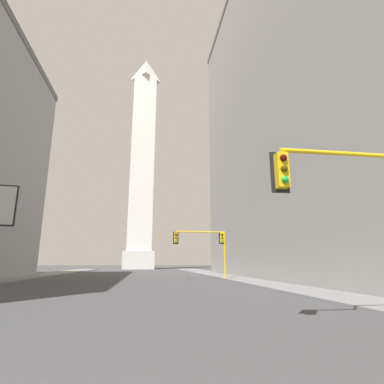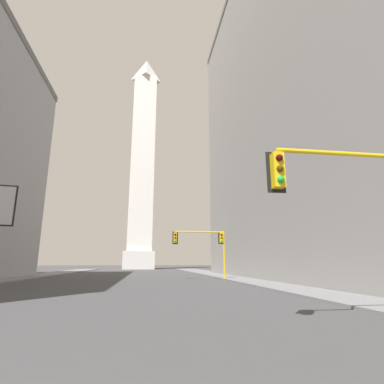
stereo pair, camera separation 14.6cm
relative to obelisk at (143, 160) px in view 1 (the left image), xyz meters
The scene contains 5 objects.
sidewalk_right 64.45m from the obelisk, 77.01° to the right, with size 5.00×102.55×0.15m, color slate.
building_right 63.46m from the obelisk, 67.72° to the right, with size 20.93×50.09×42.96m.
obelisk is the anchor object (origin of this frame).
traffic_light_near_right 83.42m from the obelisk, 83.59° to the right, with size 4.98×0.51×5.31m.
traffic_light_mid_right 61.55m from the obelisk, 81.23° to the right, with size 5.82×0.51×5.14m.
Camera 1 is at (1.90, -0.98, 1.80)m, focal length 28.00 mm.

